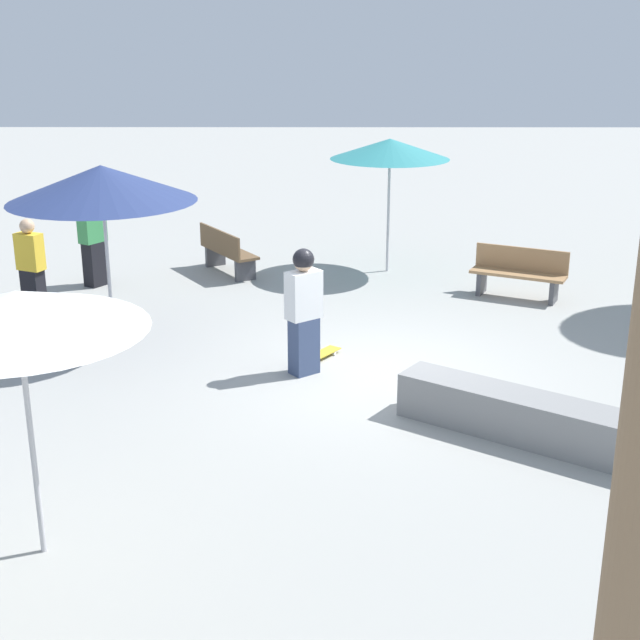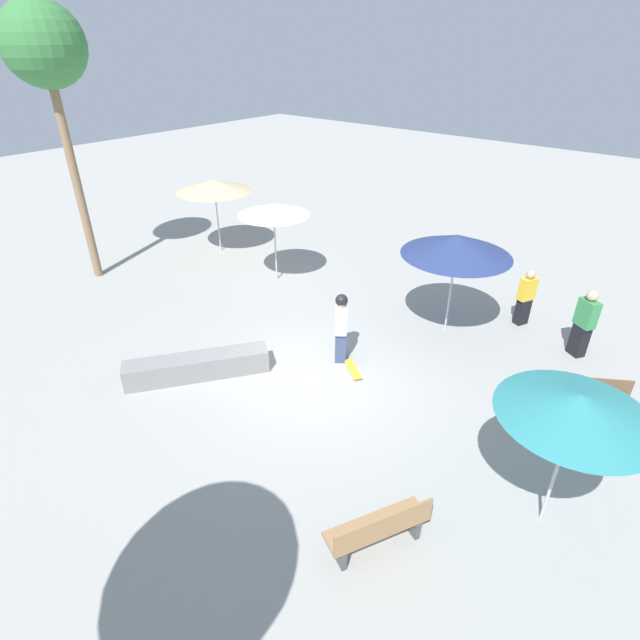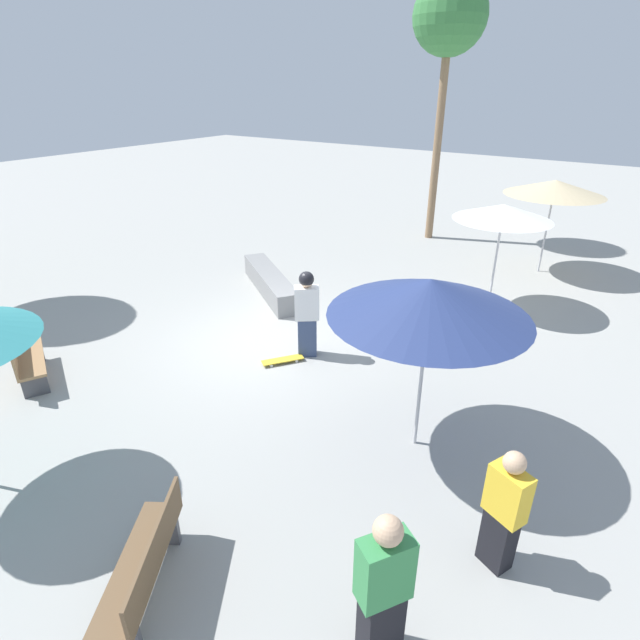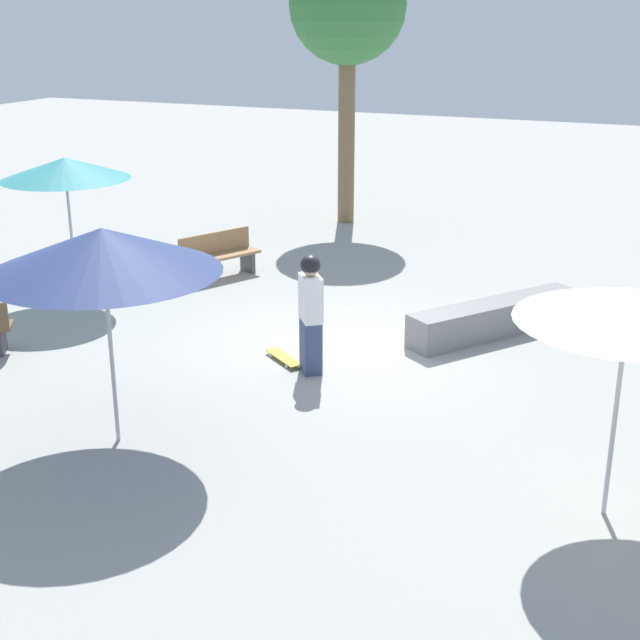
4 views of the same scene
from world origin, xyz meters
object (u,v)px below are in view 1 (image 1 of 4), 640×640
(shade_umbrella_navy, at_px, (102,183))
(skateboard, at_px, (319,355))
(bystander_watching, at_px, (31,266))
(bystander_far, at_px, (93,239))
(bench_far, at_px, (519,273))
(bench_near, at_px, (227,251))
(shade_umbrella_teal, at_px, (390,149))
(concrete_ledge, at_px, (531,419))
(shade_umbrella_white, at_px, (17,311))
(skater_main, at_px, (304,307))

(shade_umbrella_navy, bearing_deg, skateboard, 166.51)
(bystander_watching, distance_m, bystander_far, 1.70)
(bench_far, relative_size, bystander_watching, 1.05)
(skateboard, relative_size, bench_near, 0.48)
(bench_near, relative_size, bystander_far, 0.92)
(shade_umbrella_teal, distance_m, bystander_far, 5.58)
(concrete_ledge, xyz_separation_m, bench_near, (4.15, -7.08, 0.16))
(bystander_far, bearing_deg, shade_umbrella_white, 43.57)
(bench_near, distance_m, shade_umbrella_navy, 4.43)
(bench_far, xyz_separation_m, bystander_far, (7.43, -0.71, 0.43))
(bystander_far, bearing_deg, shade_umbrella_navy, 51.15)
(shade_umbrella_white, relative_size, bystander_watching, 1.57)
(concrete_ledge, relative_size, shade_umbrella_white, 1.20)
(concrete_ledge, distance_m, shade_umbrella_teal, 7.63)
(bench_near, distance_m, bystander_far, 2.45)
(shade_umbrella_navy, relative_size, shade_umbrella_white, 1.10)
(concrete_ledge, distance_m, bench_near, 8.20)
(skater_main, bearing_deg, shade_umbrella_white, -155.21)
(bench_far, xyz_separation_m, shade_umbrella_teal, (2.13, -1.71, 1.88))
(shade_umbrella_navy, distance_m, bystander_watching, 2.63)
(bench_near, relative_size, bystander_watching, 1.02)
(skater_main, bearing_deg, bystander_far, 94.57)
(skateboard, bearing_deg, shade_umbrella_white, -171.03)
(skater_main, height_order, bench_near, skater_main)
(shade_umbrella_teal, bearing_deg, skateboard, 74.91)
(skateboard, bearing_deg, bench_near, 57.18)
(bench_far, bearing_deg, shade_umbrella_navy, 45.09)
(shade_umbrella_teal, xyz_separation_m, bystander_watching, (5.91, 2.59, -1.53))
(shade_umbrella_navy, distance_m, shade_umbrella_white, 5.57)
(concrete_ledge, distance_m, bystander_far, 8.99)
(bench_near, distance_m, bystander_watching, 3.76)
(skater_main, height_order, bystander_far, skater_main)
(shade_umbrella_white, bearing_deg, bystander_watching, -72.38)
(concrete_ledge, xyz_separation_m, shade_umbrella_white, (4.83, 2.24, 1.99))
(bench_near, xyz_separation_m, shade_umbrella_teal, (-3.03, -0.19, 1.88))
(bystander_watching, bearing_deg, bench_far, -149.66)
(skateboard, xyz_separation_m, shade_umbrella_white, (2.44, 4.81, 2.20))
(skateboard, xyz_separation_m, concrete_ledge, (-2.39, 2.57, 0.21))
(bench_near, height_order, shade_umbrella_teal, shade_umbrella_teal)
(skater_main, height_order, bench_far, skater_main)
(skater_main, distance_m, shade_umbrella_navy, 3.43)
(concrete_ledge, relative_size, bystander_watching, 1.87)
(shade_umbrella_white, distance_m, shade_umbrella_teal, 10.21)
(shade_umbrella_navy, xyz_separation_m, bystander_watching, (1.58, -1.38, -1.57))
(skateboard, relative_size, bench_far, 0.47)
(skater_main, distance_m, bench_near, 5.29)
(concrete_ledge, bearing_deg, bystander_far, -44.29)
(skateboard, xyz_separation_m, bench_far, (-3.40, -2.99, 0.37))
(skater_main, height_order, shade_umbrella_white, shade_umbrella_white)
(skateboard, bearing_deg, bystander_far, 83.34)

